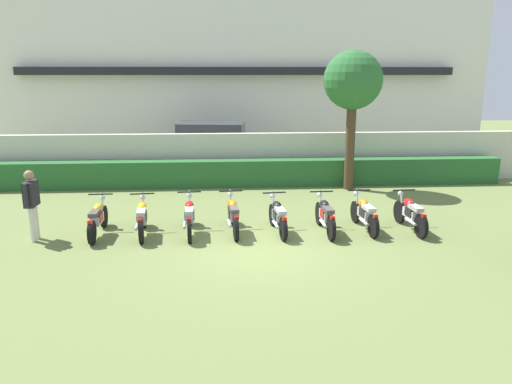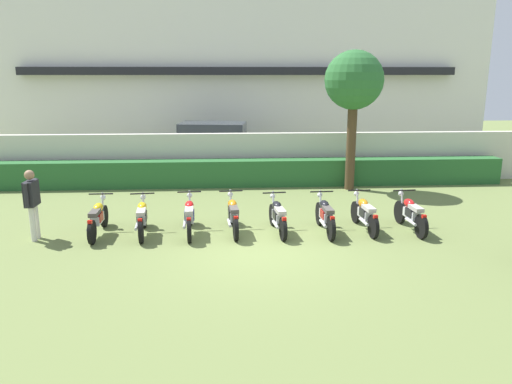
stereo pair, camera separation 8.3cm
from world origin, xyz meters
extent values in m
plane|color=olive|center=(0.00, 0.00, 0.00)|extent=(60.00, 60.00, 0.00)
cube|color=white|center=(0.00, 16.12, 3.64)|extent=(23.98, 6.00, 7.28)
cube|color=black|center=(0.00, 12.87, 4.01)|extent=(20.14, 0.50, 0.36)
cube|color=#B2AD9E|center=(0.00, 16.12, 7.43)|extent=(23.98, 6.00, 0.30)
cube|color=beige|center=(0.00, 7.24, 0.90)|extent=(22.78, 0.30, 1.79)
cube|color=#28602D|center=(0.00, 6.54, 0.47)|extent=(18.22, 0.70, 0.94)
cube|color=#9EA3A8|center=(-1.09, 10.18, 0.74)|extent=(4.71, 2.45, 1.00)
cube|color=#2D333D|center=(-1.29, 10.21, 1.57)|extent=(2.91, 2.05, 0.65)
cylinder|color=black|center=(0.60, 10.88, 0.34)|extent=(0.70, 0.31, 0.68)
cylinder|color=black|center=(0.34, 9.05, 0.34)|extent=(0.70, 0.31, 0.68)
cylinder|color=black|center=(-2.52, 11.31, 0.34)|extent=(0.70, 0.31, 0.68)
cylinder|color=black|center=(-2.78, 9.48, 0.34)|extent=(0.70, 0.31, 0.68)
cylinder|color=#4C3823|center=(3.50, 5.82, 1.50)|extent=(0.32, 0.32, 3.01)
sphere|color=#2D6B33|center=(3.50, 5.82, 3.69)|extent=(1.95, 1.95, 1.95)
cylinder|color=black|center=(-3.94, 1.98, 0.29)|extent=(0.10, 0.58, 0.57)
cylinder|color=black|center=(-3.91, 0.64, 0.29)|extent=(0.10, 0.58, 0.57)
cube|color=silver|center=(-3.92, 1.26, 0.44)|extent=(0.21, 0.60, 0.22)
ellipsoid|color=yellow|center=(-3.92, 1.43, 0.67)|extent=(0.23, 0.44, 0.22)
cube|color=#4C4742|center=(-3.92, 1.03, 0.65)|extent=(0.21, 0.52, 0.10)
cube|color=red|center=(-3.90, 0.54, 0.57)|extent=(0.10, 0.08, 0.08)
cylinder|color=silver|center=(-3.93, 1.89, 0.61)|extent=(0.06, 0.23, 0.65)
cylinder|color=black|center=(-3.93, 1.80, 0.93)|extent=(0.60, 0.05, 0.04)
sphere|color=silver|center=(-3.94, 2.00, 0.79)|extent=(0.14, 0.14, 0.14)
cylinder|color=silver|center=(-4.03, 1.01, 0.31)|extent=(0.08, 0.55, 0.07)
cube|color=#A51414|center=(-3.92, 1.21, 0.49)|extent=(0.25, 0.37, 0.20)
cylinder|color=black|center=(-2.89, 1.87, 0.31)|extent=(0.15, 0.62, 0.61)
cylinder|color=black|center=(-2.77, 0.64, 0.31)|extent=(0.15, 0.62, 0.61)
cube|color=silver|center=(-2.83, 1.21, 0.46)|extent=(0.26, 0.62, 0.22)
ellipsoid|color=yellow|center=(-2.84, 1.38, 0.69)|extent=(0.26, 0.46, 0.22)
cube|color=#B2ADA3|center=(-2.80, 0.98, 0.67)|extent=(0.25, 0.54, 0.10)
cube|color=red|center=(-2.76, 0.54, 0.59)|extent=(0.11, 0.09, 0.08)
cylinder|color=silver|center=(-2.88, 1.78, 0.63)|extent=(0.07, 0.23, 0.65)
cylinder|color=black|center=(-2.87, 1.69, 0.95)|extent=(0.60, 0.09, 0.04)
sphere|color=silver|center=(-2.89, 1.89, 0.81)|extent=(0.14, 0.14, 0.14)
cylinder|color=silver|center=(-2.92, 0.95, 0.33)|extent=(0.12, 0.55, 0.07)
cube|color=black|center=(-2.82, 1.16, 0.51)|extent=(0.27, 0.38, 0.20)
cylinder|color=black|center=(-1.71, 1.97, 0.31)|extent=(0.12, 0.62, 0.62)
cylinder|color=black|center=(-1.64, 0.62, 0.31)|extent=(0.12, 0.62, 0.62)
cube|color=silver|center=(-1.67, 1.24, 0.46)|extent=(0.23, 0.61, 0.22)
ellipsoid|color=red|center=(-1.68, 1.41, 0.69)|extent=(0.24, 0.45, 0.22)
cube|color=#B2ADA3|center=(-1.66, 1.01, 0.67)|extent=(0.23, 0.53, 0.10)
cube|color=red|center=(-1.63, 0.52, 0.59)|extent=(0.10, 0.09, 0.08)
cylinder|color=silver|center=(-1.70, 1.88, 0.63)|extent=(0.06, 0.23, 0.65)
cylinder|color=black|center=(-1.70, 1.79, 0.95)|extent=(0.60, 0.07, 0.04)
sphere|color=silver|center=(-1.71, 1.99, 0.81)|extent=(0.14, 0.14, 0.14)
cylinder|color=silver|center=(-1.78, 0.99, 0.33)|extent=(0.10, 0.55, 0.07)
cube|color=navy|center=(-1.67, 1.19, 0.51)|extent=(0.26, 0.37, 0.20)
cylinder|color=black|center=(-0.65, 2.00, 0.31)|extent=(0.14, 0.62, 0.62)
cylinder|color=black|center=(-0.54, 0.69, 0.31)|extent=(0.14, 0.62, 0.62)
cube|color=silver|center=(-0.59, 1.29, 0.46)|extent=(0.25, 0.61, 0.22)
ellipsoid|color=orange|center=(-0.60, 1.46, 0.69)|extent=(0.26, 0.46, 0.22)
cube|color=#4C4742|center=(-0.57, 1.06, 0.67)|extent=(0.24, 0.53, 0.10)
cube|color=red|center=(-0.53, 0.59, 0.59)|extent=(0.11, 0.09, 0.08)
cylinder|color=silver|center=(-0.64, 1.91, 0.63)|extent=(0.07, 0.23, 0.65)
cylinder|color=black|center=(-0.63, 1.82, 0.95)|extent=(0.60, 0.08, 0.04)
sphere|color=silver|center=(-0.65, 2.02, 0.81)|extent=(0.14, 0.14, 0.14)
cylinder|color=silver|center=(-0.69, 1.03, 0.33)|extent=(0.11, 0.55, 0.07)
cube|color=black|center=(-0.59, 1.24, 0.51)|extent=(0.27, 0.38, 0.20)
cylinder|color=black|center=(0.46, 1.85, 0.28)|extent=(0.15, 0.57, 0.57)
cylinder|color=black|center=(0.59, 0.62, 0.28)|extent=(0.15, 0.57, 0.57)
cube|color=silver|center=(0.53, 1.18, 0.43)|extent=(0.26, 0.62, 0.22)
ellipsoid|color=black|center=(0.51, 1.35, 0.66)|extent=(0.27, 0.46, 0.22)
cube|color=#B2ADA3|center=(0.55, 0.95, 0.64)|extent=(0.25, 0.54, 0.10)
cube|color=red|center=(0.60, 0.52, 0.56)|extent=(0.11, 0.09, 0.08)
cylinder|color=silver|center=(0.47, 1.76, 0.60)|extent=(0.07, 0.23, 0.65)
cylinder|color=black|center=(0.48, 1.67, 0.92)|extent=(0.60, 0.10, 0.04)
sphere|color=silver|center=(0.46, 1.87, 0.78)|extent=(0.14, 0.14, 0.14)
cylinder|color=silver|center=(0.44, 0.92, 0.30)|extent=(0.13, 0.55, 0.07)
cube|color=black|center=(0.54, 1.13, 0.48)|extent=(0.28, 0.38, 0.20)
cylinder|color=black|center=(1.69, 1.80, 0.30)|extent=(0.11, 0.61, 0.61)
cylinder|color=black|center=(1.73, 0.54, 0.30)|extent=(0.11, 0.61, 0.61)
cube|color=silver|center=(1.71, 1.12, 0.45)|extent=(0.22, 0.61, 0.22)
ellipsoid|color=black|center=(1.71, 1.29, 0.68)|extent=(0.23, 0.45, 0.22)
cube|color=#4C4742|center=(1.72, 0.89, 0.66)|extent=(0.22, 0.53, 0.10)
cube|color=red|center=(1.74, 0.44, 0.58)|extent=(0.10, 0.08, 0.08)
cylinder|color=silver|center=(1.70, 1.71, 0.62)|extent=(0.06, 0.23, 0.65)
cylinder|color=black|center=(1.70, 1.62, 0.94)|extent=(0.60, 0.06, 0.04)
sphere|color=silver|center=(1.69, 1.82, 0.80)|extent=(0.14, 0.14, 0.14)
cylinder|color=silver|center=(1.60, 0.87, 0.32)|extent=(0.09, 0.55, 0.07)
cube|color=#A51414|center=(1.72, 1.07, 0.50)|extent=(0.25, 0.37, 0.20)
cylinder|color=black|center=(2.70, 1.94, 0.29)|extent=(0.13, 0.59, 0.58)
cylinder|color=black|center=(2.79, 0.65, 0.29)|extent=(0.13, 0.59, 0.58)
cube|color=silver|center=(2.75, 1.24, 0.44)|extent=(0.24, 0.61, 0.22)
ellipsoid|color=orange|center=(2.74, 1.41, 0.67)|extent=(0.25, 0.45, 0.22)
cube|color=beige|center=(2.77, 1.01, 0.65)|extent=(0.24, 0.53, 0.10)
cube|color=red|center=(2.80, 0.55, 0.57)|extent=(0.11, 0.09, 0.08)
cylinder|color=silver|center=(2.71, 1.85, 0.61)|extent=(0.07, 0.23, 0.65)
cylinder|color=black|center=(2.71, 1.76, 0.93)|extent=(0.60, 0.08, 0.04)
sphere|color=silver|center=(2.70, 1.96, 0.79)|extent=(0.14, 0.14, 0.14)
cylinder|color=silver|center=(2.65, 0.98, 0.31)|extent=(0.11, 0.55, 0.07)
cube|color=black|center=(2.75, 1.19, 0.49)|extent=(0.27, 0.38, 0.20)
cylinder|color=black|center=(3.86, 1.83, 0.30)|extent=(0.13, 0.61, 0.60)
cylinder|color=black|center=(3.94, 0.55, 0.30)|extent=(0.13, 0.61, 0.60)
cube|color=silver|center=(3.91, 1.14, 0.45)|extent=(0.24, 0.61, 0.22)
ellipsoid|color=red|center=(3.90, 1.31, 0.68)|extent=(0.25, 0.45, 0.22)
cube|color=#B2ADA3|center=(3.92, 0.91, 0.66)|extent=(0.23, 0.53, 0.10)
cube|color=red|center=(3.95, 0.45, 0.58)|extent=(0.10, 0.09, 0.08)
cylinder|color=silver|center=(3.87, 1.74, 0.62)|extent=(0.06, 0.23, 0.65)
cylinder|color=black|center=(3.88, 1.65, 0.94)|extent=(0.60, 0.07, 0.04)
sphere|color=silver|center=(3.86, 1.85, 0.80)|extent=(0.14, 0.14, 0.14)
cylinder|color=silver|center=(3.80, 0.88, 0.32)|extent=(0.10, 0.55, 0.07)
cube|color=black|center=(3.91, 1.09, 0.50)|extent=(0.26, 0.37, 0.20)
cylinder|color=silver|center=(-5.35, 1.16, 0.42)|extent=(0.13, 0.13, 0.85)
cylinder|color=silver|center=(-5.35, 0.94, 0.42)|extent=(0.13, 0.13, 0.85)
cube|color=#232328|center=(-5.35, 1.05, 1.15)|extent=(0.22, 0.49, 0.60)
cylinder|color=#232328|center=(-5.35, 1.35, 1.16)|extent=(0.09, 0.09, 0.57)
cylinder|color=#232328|center=(-5.35, 0.75, 1.16)|extent=(0.09, 0.09, 0.57)
sphere|color=#9E7556|center=(-5.35, 1.05, 1.59)|extent=(0.23, 0.23, 0.23)
camera|label=1|loc=(-0.82, -10.46, 3.90)|focal=34.36mm
camera|label=2|loc=(-0.74, -10.47, 3.90)|focal=34.36mm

